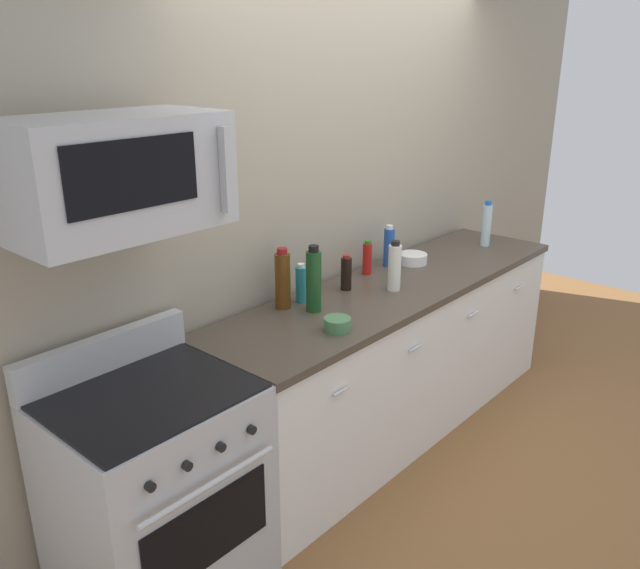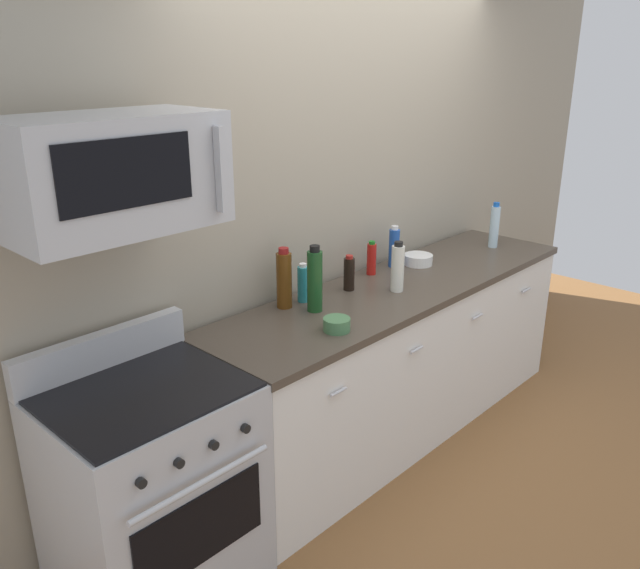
{
  "view_description": "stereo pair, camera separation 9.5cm",
  "coord_description": "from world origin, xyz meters",
  "px_view_note": "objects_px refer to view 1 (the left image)",
  "views": [
    {
      "loc": [
        -2.85,
        -1.94,
        2.15
      ],
      "look_at": [
        -0.72,
        -0.05,
        1.12
      ],
      "focal_mm": 36.36,
      "sensor_mm": 36.0,
      "label": 1
    },
    {
      "loc": [
        -2.79,
        -2.01,
        2.15
      ],
      "look_at": [
        -0.72,
        -0.05,
        1.12
      ],
      "focal_mm": 36.36,
      "sensor_mm": 36.0,
      "label": 2
    }
  ],
  "objects_px": {
    "bottle_soy_sauce_dark": "(346,273)",
    "bottle_dish_soap": "(301,284)",
    "bottle_soda_blue": "(389,247)",
    "bowl_white_ceramic": "(413,258)",
    "bottle_hot_sauce_red": "(367,258)",
    "bottle_wine_amber": "(283,280)",
    "bottle_wine_green": "(314,280)",
    "microwave": "(117,174)",
    "bottle_vinegar_white": "(394,267)",
    "range_oven": "(157,491)",
    "bottle_water_clear": "(486,225)",
    "bowl_green_glaze": "(337,324)"
  },
  "relations": [
    {
      "from": "bottle_soy_sauce_dark",
      "to": "bottle_dish_soap",
      "type": "relative_size",
      "value": 0.95
    },
    {
      "from": "bottle_soda_blue",
      "to": "bottle_soy_sauce_dark",
      "type": "bearing_deg",
      "value": -171.87
    },
    {
      "from": "bowl_white_ceramic",
      "to": "bottle_hot_sauce_red",
      "type": "bearing_deg",
      "value": 164.82
    },
    {
      "from": "bottle_hot_sauce_red",
      "to": "bottle_wine_amber",
      "type": "xyz_separation_m",
      "value": [
        -0.7,
        -0.01,
        0.05
      ]
    },
    {
      "from": "bottle_wine_green",
      "to": "microwave",
      "type": "bearing_deg",
      "value": -178.23
    },
    {
      "from": "bottle_vinegar_white",
      "to": "range_oven",
      "type": "bearing_deg",
      "value": 178.19
    },
    {
      "from": "bottle_dish_soap",
      "to": "bottle_soda_blue",
      "type": "bearing_deg",
      "value": 0.76
    },
    {
      "from": "bottle_water_clear",
      "to": "bottle_soda_blue",
      "type": "distance_m",
      "value": 0.81
    },
    {
      "from": "bottle_soy_sauce_dark",
      "to": "bottle_wine_green",
      "type": "bearing_deg",
      "value": -168.02
    },
    {
      "from": "bottle_wine_green",
      "to": "range_oven",
      "type": "bearing_deg",
      "value": -175.77
    },
    {
      "from": "bowl_white_ceramic",
      "to": "bottle_soy_sauce_dark",
      "type": "bearing_deg",
      "value": 178.65
    },
    {
      "from": "bottle_hot_sauce_red",
      "to": "bottle_dish_soap",
      "type": "height_order",
      "value": "bottle_dish_soap"
    },
    {
      "from": "bottle_hot_sauce_red",
      "to": "bowl_green_glaze",
      "type": "relative_size",
      "value": 1.56
    },
    {
      "from": "range_oven",
      "to": "bottle_soy_sauce_dark",
      "type": "bearing_deg",
      "value": 6.18
    },
    {
      "from": "range_oven",
      "to": "bowl_white_ceramic",
      "type": "relative_size",
      "value": 6.11
    },
    {
      "from": "bowl_white_ceramic",
      "to": "bottle_water_clear",
      "type": "bearing_deg",
      "value": -12.55
    },
    {
      "from": "range_oven",
      "to": "bottle_hot_sauce_red",
      "type": "height_order",
      "value": "bottle_hot_sauce_red"
    },
    {
      "from": "bottle_wine_amber",
      "to": "bottle_dish_soap",
      "type": "height_order",
      "value": "bottle_wine_amber"
    },
    {
      "from": "bottle_soda_blue",
      "to": "bottle_wine_amber",
      "type": "bearing_deg",
      "value": 179.92
    },
    {
      "from": "bottle_vinegar_white",
      "to": "bowl_green_glaze",
      "type": "bearing_deg",
      "value": -169.09
    },
    {
      "from": "bottle_wine_amber",
      "to": "bowl_green_glaze",
      "type": "xyz_separation_m",
      "value": [
        -0.04,
        -0.39,
        -0.12
      ]
    },
    {
      "from": "bottle_soy_sauce_dark",
      "to": "bottle_wine_green",
      "type": "distance_m",
      "value": 0.36
    },
    {
      "from": "bottle_dish_soap",
      "to": "bottle_wine_green",
      "type": "height_order",
      "value": "bottle_wine_green"
    },
    {
      "from": "bottle_soy_sauce_dark",
      "to": "bottle_vinegar_white",
      "type": "relative_size",
      "value": 0.71
    },
    {
      "from": "bottle_dish_soap",
      "to": "bottle_soda_blue",
      "type": "relative_size",
      "value": 0.82
    },
    {
      "from": "bottle_hot_sauce_red",
      "to": "bottle_vinegar_white",
      "type": "bearing_deg",
      "value": -113.45
    },
    {
      "from": "bottle_hot_sauce_red",
      "to": "microwave",
      "type": "bearing_deg",
      "value": -173.77
    },
    {
      "from": "bottle_hot_sauce_red",
      "to": "bottle_soda_blue",
      "type": "bearing_deg",
      "value": -2.05
    },
    {
      "from": "bottle_dish_soap",
      "to": "microwave",
      "type": "bearing_deg",
      "value": -171.41
    },
    {
      "from": "bottle_vinegar_white",
      "to": "bowl_green_glaze",
      "type": "relative_size",
      "value": 2.17
    },
    {
      "from": "range_oven",
      "to": "bottle_water_clear",
      "type": "distance_m",
      "value": 2.72
    },
    {
      "from": "range_oven",
      "to": "bottle_soda_blue",
      "type": "relative_size",
      "value": 4.24
    },
    {
      "from": "bottle_water_clear",
      "to": "bottle_dish_soap",
      "type": "xyz_separation_m",
      "value": [
        -1.57,
        0.22,
        -0.05
      ]
    },
    {
      "from": "bottle_soy_sauce_dark",
      "to": "bottle_dish_soap",
      "type": "height_order",
      "value": "bottle_dish_soap"
    },
    {
      "from": "range_oven",
      "to": "bottle_wine_amber",
      "type": "height_order",
      "value": "bottle_wine_amber"
    },
    {
      "from": "bottle_soy_sauce_dark",
      "to": "bottle_hot_sauce_red",
      "type": "xyz_separation_m",
      "value": [
        0.29,
        0.08,
        0.0
      ]
    },
    {
      "from": "bottle_soy_sauce_dark",
      "to": "bottle_wine_amber",
      "type": "height_order",
      "value": "bottle_wine_amber"
    },
    {
      "from": "bottle_hot_sauce_red",
      "to": "bottle_wine_green",
      "type": "distance_m",
      "value": 0.65
    },
    {
      "from": "bottle_wine_amber",
      "to": "bottle_wine_green",
      "type": "xyz_separation_m",
      "value": [
        0.07,
        -0.14,
        0.01
      ]
    },
    {
      "from": "bottle_soy_sauce_dark",
      "to": "bowl_white_ceramic",
      "type": "bearing_deg",
      "value": -1.35
    },
    {
      "from": "range_oven",
      "to": "bowl_white_ceramic",
      "type": "bearing_deg",
      "value": 3.85
    },
    {
      "from": "bottle_soda_blue",
      "to": "bowl_green_glaze",
      "type": "bearing_deg",
      "value": -157.61
    },
    {
      "from": "microwave",
      "to": "bottle_wine_green",
      "type": "height_order",
      "value": "microwave"
    },
    {
      "from": "range_oven",
      "to": "bottle_wine_green",
      "type": "distance_m",
      "value": 1.21
    },
    {
      "from": "range_oven",
      "to": "bottle_vinegar_white",
      "type": "height_order",
      "value": "bottle_vinegar_white"
    },
    {
      "from": "bottle_hot_sauce_red",
      "to": "bottle_wine_amber",
      "type": "bearing_deg",
      "value": -179.51
    },
    {
      "from": "bowl_white_ceramic",
      "to": "bowl_green_glaze",
      "type": "distance_m",
      "value": 1.12
    },
    {
      "from": "range_oven",
      "to": "bottle_soy_sauce_dark",
      "type": "distance_m",
      "value": 1.49
    },
    {
      "from": "bottle_soy_sauce_dark",
      "to": "bottle_soda_blue",
      "type": "xyz_separation_m",
      "value": [
        0.49,
        0.07,
        0.03
      ]
    },
    {
      "from": "bottle_wine_green",
      "to": "bottle_hot_sauce_red",
      "type": "bearing_deg",
      "value": 13.39
    }
  ]
}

